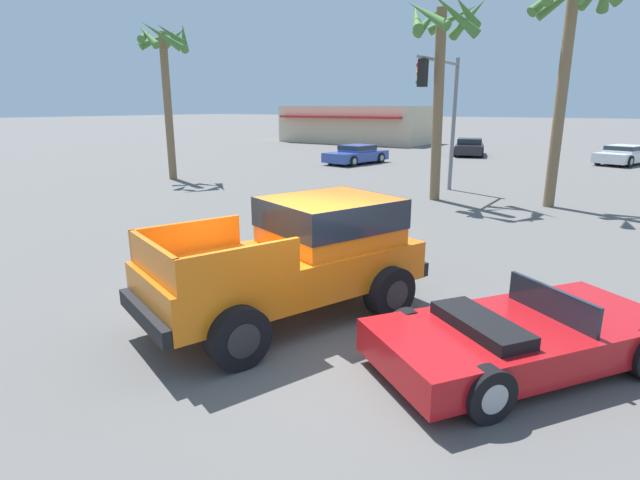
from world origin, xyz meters
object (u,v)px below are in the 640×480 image
at_px(parked_car_blue, 356,154).
at_px(palm_tree_leaning, 570,29).
at_px(parked_car_white, 625,154).
at_px(palm_tree_tall, 442,49).
at_px(parked_car_dark, 469,147).
at_px(palm_tree_short, 165,63).
at_px(traffic_light_main, 441,98).
at_px(orange_pickup_truck, 302,252).
at_px(red_convertible_car, 521,337).

relative_size(parked_car_blue, palm_tree_leaning, 0.59).
xyz_separation_m(parked_car_white, palm_tree_tall, (-5.19, -17.42, 4.69)).
bearing_deg(palm_tree_leaning, parked_car_dark, 115.58).
distance_m(parked_car_blue, palm_tree_leaning, 15.42).
bearing_deg(palm_tree_tall, palm_tree_short, -172.63).
xyz_separation_m(traffic_light_main, palm_tree_tall, (0.34, -1.06, 1.61)).
height_order(palm_tree_tall, palm_tree_leaning, palm_tree_leaning).
height_order(orange_pickup_truck, palm_tree_short, palm_tree_short).
distance_m(orange_pickup_truck, palm_tree_short, 17.80).
bearing_deg(parked_car_dark, palm_tree_leaning, -80.38).
xyz_separation_m(parked_car_white, palm_tree_short, (-17.57, -19.02, 4.65)).
xyz_separation_m(parked_car_dark, parked_car_white, (9.50, -0.59, -0.02)).
height_order(palm_tree_short, palm_tree_leaning, palm_tree_leaning).
height_order(orange_pickup_truck, traffic_light_main, traffic_light_main).
distance_m(parked_car_white, palm_tree_short, 26.30).
height_order(red_convertible_car, parked_car_dark, parked_car_dark).
height_order(red_convertible_car, palm_tree_leaning, palm_tree_leaning).
height_order(parked_car_dark, palm_tree_tall, palm_tree_tall).
xyz_separation_m(parked_car_blue, palm_tree_short, (-4.00, -10.62, 4.67)).
xyz_separation_m(red_convertible_car, parked_car_dark, (-9.77, 29.04, 0.20)).
height_order(red_convertible_car, parked_car_white, parked_car_white).
bearing_deg(red_convertible_car, palm_tree_tall, 151.48).
height_order(parked_car_white, parked_car_blue, parked_car_white).
xyz_separation_m(orange_pickup_truck, palm_tree_leaning, (1.78, 12.31, 4.69)).
distance_m(red_convertible_car, parked_car_blue, 24.36).
relative_size(orange_pickup_truck, parked_car_blue, 1.12).
xyz_separation_m(red_convertible_car, palm_tree_short, (-17.83, 9.43, 4.84)).
xyz_separation_m(traffic_light_main, palm_tree_short, (-12.03, -2.66, 1.57)).
xyz_separation_m(red_convertible_car, traffic_light_main, (-5.80, 12.09, 3.27)).
height_order(parked_car_blue, palm_tree_leaning, palm_tree_leaning).
relative_size(orange_pickup_truck, palm_tree_short, 0.73).
height_order(traffic_light_main, palm_tree_short, palm_tree_short).
height_order(orange_pickup_truck, palm_tree_tall, palm_tree_tall).
bearing_deg(red_convertible_car, parked_car_dark, 143.76).
relative_size(orange_pickup_truck, parked_car_dark, 1.06).
distance_m(red_convertible_car, palm_tree_short, 20.75).
bearing_deg(parked_car_blue, red_convertible_car, 133.97).
bearing_deg(palm_tree_short, orange_pickup_truck, -33.79).
bearing_deg(red_convertible_car, parked_car_white, 125.71).
xyz_separation_m(orange_pickup_truck, parked_car_white, (3.18, 28.64, -0.47)).
bearing_deg(traffic_light_main, palm_tree_short, -77.53).
height_order(red_convertible_car, parked_car_blue, parked_car_blue).
distance_m(red_convertible_car, traffic_light_main, 13.81).
distance_m(parked_car_dark, palm_tree_tall, 19.10).
distance_m(orange_pickup_truck, red_convertible_car, 3.52).
bearing_deg(parked_car_blue, parked_car_white, -138.88).
relative_size(red_convertible_car, palm_tree_short, 0.62).
relative_size(red_convertible_car, parked_car_dark, 0.90).
bearing_deg(parked_car_white, palm_tree_short, -113.37).
bearing_deg(parked_car_white, traffic_light_main, -89.33).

